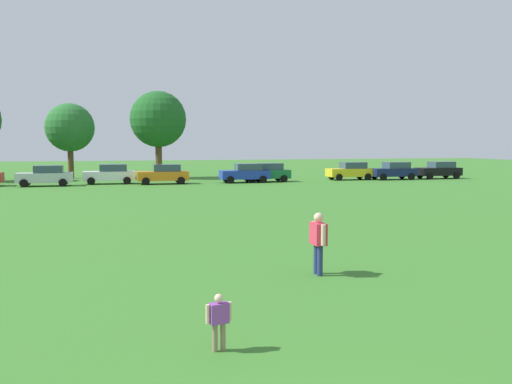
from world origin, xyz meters
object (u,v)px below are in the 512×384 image
(child_kite_flyer, at_px, (219,317))
(tree_far_right, at_px, (158,119))
(parked_car_navy_7, at_px, (394,171))
(parked_car_silver_1, at_px, (46,176))
(parked_car_blue_4, at_px, (245,173))
(parked_car_orange_3, at_px, (164,174))
(parked_car_white_2, at_px, (110,174))
(parked_car_black_8, at_px, (439,170))
(tree_right, at_px, (70,128))
(adult_bystander, at_px, (318,238))
(parked_car_yellow_6, at_px, (351,171))
(parked_car_green_5, at_px, (266,172))

(child_kite_flyer, xyz_separation_m, tree_far_right, (2.97, 46.64, 5.22))
(tree_far_right, bearing_deg, parked_car_navy_7, -19.43)
(parked_car_silver_1, height_order, parked_car_blue_4, same)
(parked_car_orange_3, distance_m, parked_car_blue_4, 7.17)
(parked_car_blue_4, bearing_deg, parked_car_white_2, -6.57)
(parked_car_white_2, distance_m, tree_far_right, 9.47)
(parked_car_navy_7, bearing_deg, parked_car_black_8, -178.70)
(child_kite_flyer, relative_size, parked_car_white_2, 0.23)
(child_kite_flyer, distance_m, parked_car_black_8, 49.03)
(tree_far_right, bearing_deg, tree_right, 166.37)
(parked_car_white_2, distance_m, tree_right, 10.27)
(adult_bystander, bearing_deg, parked_car_silver_1, -164.17)
(adult_bystander, relative_size, tree_far_right, 0.19)
(parked_car_blue_4, xyz_separation_m, parked_car_black_8, (19.67, 0.41, 0.00))
(parked_car_yellow_6, xyz_separation_m, tree_far_right, (-17.45, 6.87, 4.94))
(parked_car_green_5, height_order, tree_far_right, tree_far_right)
(adult_bystander, relative_size, tree_right, 0.22)
(adult_bystander, distance_m, parked_car_black_8, 43.20)
(parked_car_silver_1, relative_size, parked_car_navy_7, 1.00)
(adult_bystander, xyz_separation_m, tree_right, (-9.00, 44.05, 4.01))
(parked_car_blue_4, bearing_deg, tree_right, -33.02)
(parked_car_yellow_6, xyz_separation_m, parked_car_black_8, (9.12, -0.64, 0.00))
(parked_car_yellow_6, bearing_deg, parked_car_blue_4, 5.68)
(parked_car_navy_7, distance_m, tree_far_right, 23.42)
(parked_car_navy_7, bearing_deg, adult_bystander, 58.58)
(parked_car_white_2, height_order, parked_car_navy_7, same)
(parked_car_white_2, height_order, parked_car_blue_4, same)
(parked_car_yellow_6, bearing_deg, child_kite_flyer, 62.83)
(child_kite_flyer, relative_size, parked_car_blue_4, 0.23)
(parked_car_orange_3, bearing_deg, parked_car_silver_1, -0.50)
(parked_car_blue_4, distance_m, parked_car_green_5, 2.10)
(parked_car_blue_4, height_order, parked_car_black_8, same)
(parked_car_white_2, height_order, parked_car_green_5, same)
(child_kite_flyer, height_order, adult_bystander, adult_bystander)
(parked_car_orange_3, bearing_deg, parked_car_white_2, -16.08)
(parked_car_navy_7, height_order, tree_right, tree_right)
(parked_car_orange_3, bearing_deg, child_kite_flyer, 86.02)
(parked_car_orange_3, xyz_separation_m, parked_car_navy_7, (21.86, 0.24, 0.00))
(child_kite_flyer, bearing_deg, parked_car_navy_7, 47.65)
(parked_car_navy_7, bearing_deg, child_kite_flyer, 57.81)
(child_kite_flyer, xyz_separation_m, tree_right, (-5.45, 48.68, 4.41))
(parked_car_white_2, distance_m, parked_car_black_8, 31.27)
(parked_car_orange_3, xyz_separation_m, parked_car_green_5, (9.23, 0.37, 0.00))
(parked_car_white_2, height_order, parked_car_yellow_6, same)
(child_kite_flyer, xyz_separation_m, parked_car_green_5, (11.93, 39.16, 0.28))
(child_kite_flyer, xyz_separation_m, parked_car_white_2, (-1.72, 40.06, 0.28))
(parked_car_silver_1, xyz_separation_m, tree_right, (1.33, 9.81, 4.13))
(parked_car_blue_4, bearing_deg, parked_car_navy_7, -178.84)
(parked_car_white_2, xyz_separation_m, parked_car_orange_3, (4.42, -1.27, 0.00))
(parked_car_yellow_6, distance_m, tree_right, 27.67)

